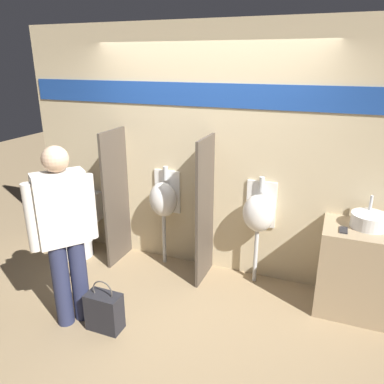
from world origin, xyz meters
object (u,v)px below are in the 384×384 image
(urinal_far, at_px, (259,213))
(sink_basin, at_px, (369,221))
(shopping_bag, at_px, (104,311))
(person_in_vest, at_px, (64,231))
(cell_phone, at_px, (343,230))
(toilet, at_px, (79,231))
(urinal_near_counter, at_px, (164,200))

(urinal_far, bearing_deg, sink_basin, -5.40)
(sink_basin, relative_size, shopping_bag, 0.66)
(urinal_far, bearing_deg, person_in_vest, -138.02)
(cell_phone, height_order, urinal_far, urinal_far)
(urinal_far, distance_m, shopping_bag, 1.80)
(cell_phone, xyz_separation_m, toilet, (-3.03, 0.07, -0.57))
(toilet, height_order, person_in_vest, person_in_vest)
(cell_phone, height_order, toilet, toilet)
(urinal_near_counter, bearing_deg, toilet, -170.14)
(person_in_vest, xyz_separation_m, shopping_bag, (0.34, 0.00, -0.74))
(sink_basin, xyz_separation_m, shopping_bag, (-2.13, -1.19, -0.75))
(cell_phone, height_order, shopping_bag, cell_phone)
(urinal_near_counter, xyz_separation_m, urinal_far, (1.10, 0.00, 0.00))
(sink_basin, xyz_separation_m, toilet, (-3.24, -0.09, -0.63))
(urinal_far, relative_size, shopping_bag, 2.37)
(toilet, bearing_deg, sink_basin, 1.65)
(cell_phone, xyz_separation_m, urinal_near_counter, (-1.93, 0.26, -0.07))
(toilet, xyz_separation_m, person_in_vest, (0.77, -1.10, 0.63))
(sink_basin, relative_size, person_in_vest, 0.20)
(urinal_near_counter, xyz_separation_m, toilet, (-1.10, -0.19, -0.50))
(toilet, bearing_deg, person_in_vest, -54.99)
(urinal_far, xyz_separation_m, person_in_vest, (-1.43, -1.29, 0.12))
(person_in_vest, relative_size, shopping_bag, 3.36)
(sink_basin, distance_m, urinal_far, 1.05)
(sink_basin, height_order, toilet, sink_basin)
(urinal_near_counter, height_order, urinal_far, same)
(cell_phone, height_order, person_in_vest, person_in_vest)
(sink_basin, relative_size, urinal_far, 0.28)
(sink_basin, xyz_separation_m, urinal_far, (-1.04, 0.10, -0.13))
(cell_phone, xyz_separation_m, shopping_bag, (-1.92, -1.03, -0.69))
(urinal_near_counter, xyz_separation_m, person_in_vest, (-0.33, -1.29, 0.12))
(cell_phone, bearing_deg, person_in_vest, -155.56)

